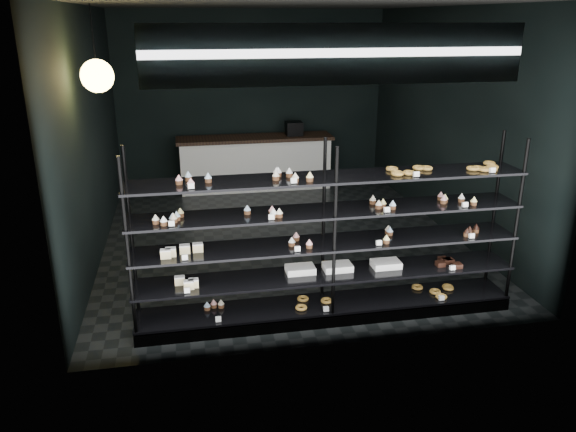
{
  "coord_description": "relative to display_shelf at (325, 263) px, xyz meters",
  "views": [
    {
      "loc": [
        -1.35,
        -7.62,
        3.04
      ],
      "look_at": [
        -0.25,
        -1.9,
        0.98
      ],
      "focal_mm": 35.0,
      "sensor_mm": 36.0,
      "label": 1
    }
  ],
  "objects": [
    {
      "name": "pendant_lamp",
      "position": [
        -2.24,
        1.28,
        1.82
      ],
      "size": [
        0.35,
        0.35,
        0.91
      ],
      "color": "black",
      "rests_on": "room"
    },
    {
      "name": "room",
      "position": [
        -0.05,
        2.45,
        0.97
      ],
      "size": [
        5.01,
        6.01,
        3.2
      ],
      "color": "black",
      "rests_on": "ground"
    },
    {
      "name": "signage",
      "position": [
        -0.05,
        -0.48,
        2.12
      ],
      "size": [
        3.3,
        0.05,
        0.5
      ],
      "color": "#0D1F45",
      "rests_on": "room"
    },
    {
      "name": "display_shelf",
      "position": [
        0.0,
        0.0,
        0.0
      ],
      "size": [
        4.0,
        0.5,
        1.91
      ],
      "color": "black",
      "rests_on": "room"
    },
    {
      "name": "service_counter",
      "position": [
        -0.06,
        4.95,
        -0.13
      ],
      "size": [
        2.86,
        0.65,
        1.23
      ],
      "color": "silver",
      "rests_on": "room"
    }
  ]
}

